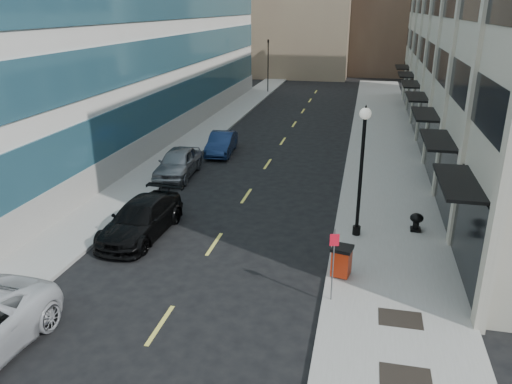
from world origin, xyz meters
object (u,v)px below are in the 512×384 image
at_px(trash_bin, 342,260).
at_px(sign_post, 334,256).
at_px(car_black_pickup, 141,219).
at_px(car_silver_sedan, 178,163).
at_px(car_blue_sedan, 222,143).
at_px(lamppost, 362,161).
at_px(urn_planter, 416,220).
at_px(traffic_signal, 268,43).

distance_m(trash_bin, sign_post, 2.05).
distance_m(car_black_pickup, car_silver_sedan, 8.35).
height_order(car_silver_sedan, car_blue_sedan, car_silver_sedan).
bearing_deg(car_black_pickup, lamppost, 13.92).
distance_m(sign_post, urn_planter, 7.40).
relative_size(traffic_signal, car_blue_sedan, 1.56).
distance_m(car_blue_sedan, urn_planter, 16.24).
xyz_separation_m(traffic_signal, urn_planter, (14.10, -37.02, -5.06)).
xyz_separation_m(car_black_pickup, trash_bin, (8.95, -1.96, -0.00)).
relative_size(lamppost, urn_planter, 7.00).
bearing_deg(car_blue_sedan, sign_post, -67.75).
bearing_deg(car_black_pickup, traffic_signal, 95.90).
bearing_deg(trash_bin, traffic_signal, 116.69).
bearing_deg(sign_post, lamppost, 70.22).
distance_m(traffic_signal, car_silver_sedan, 31.97).
relative_size(traffic_signal, urn_planter, 8.42).
bearing_deg(traffic_signal, trash_bin, -75.21).
height_order(car_blue_sedan, lamppost, lamppost).
xyz_separation_m(traffic_signal, car_black_pickup, (2.08, -39.83, -4.92)).
distance_m(car_black_pickup, trash_bin, 9.16).
distance_m(trash_bin, lamppost, 4.72).
height_order(car_blue_sedan, trash_bin, car_blue_sedan).
bearing_deg(car_silver_sedan, traffic_signal, 87.95).
bearing_deg(trash_bin, car_blue_sedan, 132.43).
bearing_deg(car_black_pickup, car_silver_sedan, 102.42).
relative_size(car_black_pickup, sign_post, 2.05).
distance_m(traffic_signal, sign_post, 45.02).
bearing_deg(traffic_signal, sign_post, -76.07).
relative_size(car_black_pickup, trash_bin, 4.58).
distance_m(car_black_pickup, sign_post, 9.54).
xyz_separation_m(traffic_signal, car_silver_sedan, (0.70, -31.59, -4.87)).
bearing_deg(lamppost, traffic_signal, 106.83).
relative_size(car_black_pickup, lamppost, 0.94).
bearing_deg(urn_planter, car_black_pickup, -166.84).
distance_m(car_silver_sedan, lamppost, 12.84).
bearing_deg(trash_bin, urn_planter, 69.16).
bearing_deg(sign_post, urn_planter, 50.50).
bearing_deg(lamppost, trash_bin, -96.95).
bearing_deg(car_black_pickup, sign_post, -20.13).
relative_size(traffic_signal, trash_bin, 5.83).
xyz_separation_m(car_blue_sedan, lamppost, (9.60, -11.70, 2.82)).
xyz_separation_m(car_silver_sedan, lamppost, (10.79, -6.40, 2.71)).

